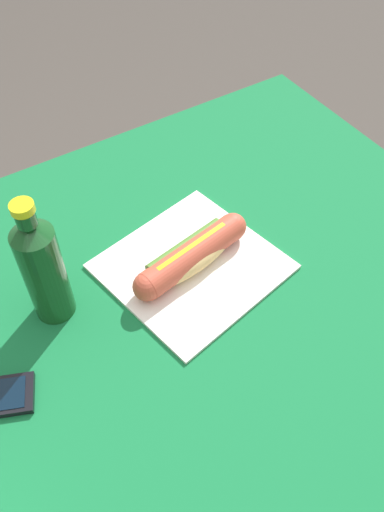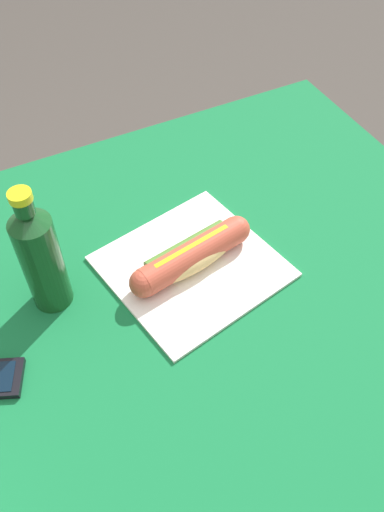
{
  "view_description": "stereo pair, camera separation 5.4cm",
  "coord_description": "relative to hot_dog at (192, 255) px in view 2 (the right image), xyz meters",
  "views": [
    {
      "loc": [
        -0.23,
        -0.44,
        1.45
      ],
      "look_at": [
        0.07,
        0.04,
        0.77
      ],
      "focal_mm": 37.51,
      "sensor_mm": 36.0,
      "label": 1
    },
    {
      "loc": [
        -0.18,
        -0.47,
        1.45
      ],
      "look_at": [
        0.07,
        0.04,
        0.77
      ],
      "focal_mm": 37.51,
      "sensor_mm": 36.0,
      "label": 2
    }
  ],
  "objects": [
    {
      "name": "dining_table",
      "position": [
        -0.07,
        -0.04,
        -0.17
      ],
      "size": [
        1.15,
        0.86,
        0.74
      ],
      "color": "brown",
      "rests_on": "ground"
    },
    {
      "name": "ground_plane",
      "position": [
        -0.07,
        -0.04,
        -0.78
      ],
      "size": [
        6.0,
        6.0,
        0.0
      ],
      "primitive_type": "plane",
      "color": "#47423D",
      "rests_on": "ground"
    },
    {
      "name": "soda_bottle",
      "position": [
        -0.23,
        0.04,
        0.07
      ],
      "size": [
        0.06,
        0.06,
        0.23
      ],
      "color": "#14471E",
      "rests_on": "dining_table"
    },
    {
      "name": "paper_wrapper",
      "position": [
        0.0,
        -0.0,
        -0.03
      ],
      "size": [
        0.31,
        0.3,
        0.01
      ],
      "primitive_type": "cube",
      "rotation": [
        0.0,
        0.0,
        0.2
      ],
      "color": "white",
      "rests_on": "dining_table"
    },
    {
      "name": "hot_dog",
      "position": [
        0.0,
        0.0,
        0.0
      ],
      "size": [
        0.24,
        0.09,
        0.05
      ],
      "color": "#E5BC75",
      "rests_on": "paper_wrapper"
    }
  ]
}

